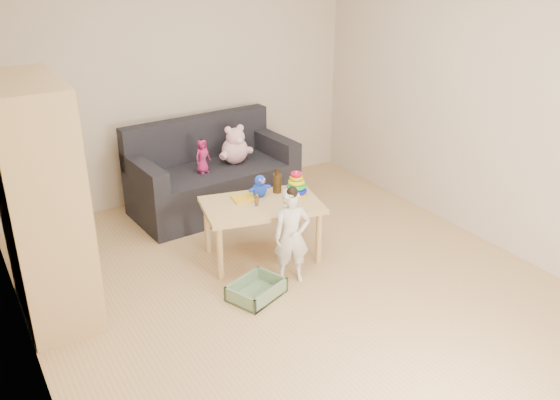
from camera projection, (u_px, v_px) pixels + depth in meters
room at (291, 134)px, 4.43m from camera, size 4.50×4.50×4.50m
wardrobe at (41, 203)px, 4.25m from camera, size 0.50×0.99×1.79m
sofa at (214, 188)px, 6.22m from camera, size 1.72×0.95×0.47m
play_table at (262, 230)px, 5.25m from camera, size 1.12×0.84×0.53m
storage_bin at (256, 289)px, 4.74m from camera, size 0.51×0.45×0.13m
toddler at (292, 237)px, 4.84m from camera, size 0.35×0.29×0.80m
pink_bear at (235, 147)px, 6.17m from camera, size 0.38×0.36×0.34m
doll at (203, 157)px, 5.92m from camera, size 0.20×0.16×0.34m
ring_stacker at (296, 186)px, 5.27m from camera, size 0.19×0.19×0.22m
brown_bottle at (277, 182)px, 5.32m from camera, size 0.08×0.08×0.23m
blue_plush at (260, 186)px, 5.24m from camera, size 0.18×0.14×0.21m
wooden_figure at (257, 200)px, 5.07m from camera, size 0.05×0.04×0.11m
yellow_book at (244, 199)px, 5.21m from camera, size 0.22×0.22×0.01m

